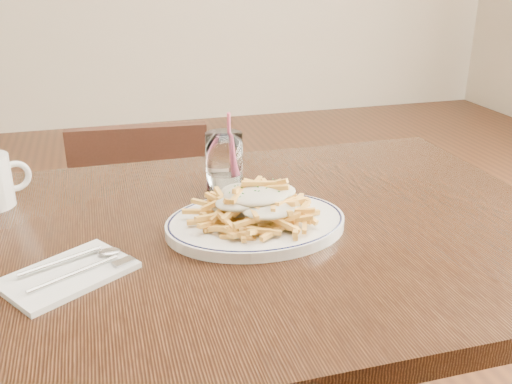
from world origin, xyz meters
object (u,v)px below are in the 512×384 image
object	(u,v)px
water_glass	(224,166)
loaded_fries	(256,200)
chair_far	(145,230)
table	(237,267)
fries_plate	(256,223)

from	to	relation	value
water_glass	loaded_fries	bearing A→B (deg)	-86.67
chair_far	loaded_fries	world-z (taller)	loaded_fries
loaded_fries	water_glass	size ratio (longest dim) A/B	1.54
loaded_fries	water_glass	world-z (taller)	water_glass
chair_far	water_glass	xyz separation A→B (m)	(0.14, -0.49, 0.36)
table	chair_far	bearing A→B (deg)	99.66
table	fries_plate	bearing A→B (deg)	-23.91
fries_plate	loaded_fries	distance (m)	0.04
fries_plate	water_glass	size ratio (longest dim) A/B	2.06
table	chair_far	size ratio (longest dim) A/B	1.53
table	water_glass	xyz separation A→B (m)	(0.02, 0.18, 0.13)
loaded_fries	chair_far	bearing A→B (deg)	102.04
fries_plate	loaded_fries	xyz separation A→B (m)	(0.00, 0.00, 0.04)
table	loaded_fries	world-z (taller)	loaded_fries
table	loaded_fries	size ratio (longest dim) A/B	4.79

